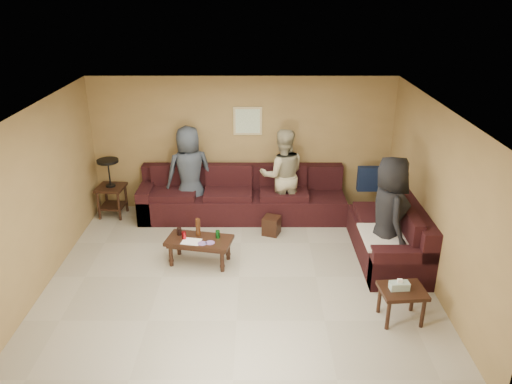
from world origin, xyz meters
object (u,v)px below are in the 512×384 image
(person_left, at_px, (190,173))
(person_middle, at_px, (282,175))
(sectional_sofa, at_px, (289,213))
(end_table_left, at_px, (111,187))
(person_right, at_px, (388,215))
(coffee_table, at_px, (199,242))
(side_table_right, at_px, (402,293))
(waste_bin, at_px, (271,226))

(person_left, distance_m, person_middle, 1.66)
(sectional_sofa, height_order, end_table_left, end_table_left)
(sectional_sofa, bearing_deg, person_right, -42.49)
(coffee_table, relative_size, person_middle, 0.63)
(end_table_left, bearing_deg, person_middle, -2.22)
(side_table_right, height_order, person_middle, person_middle)
(side_table_right, relative_size, waste_bin, 1.89)
(person_left, height_order, person_right, person_right)
(person_left, bearing_deg, side_table_right, 115.24)
(sectional_sofa, xyz_separation_m, coffee_table, (-1.43, -1.10, 0.03))
(sectional_sofa, bearing_deg, person_middle, 101.42)
(end_table_left, relative_size, person_left, 0.64)
(sectional_sofa, bearing_deg, coffee_table, -142.45)
(person_left, bearing_deg, end_table_left, -20.60)
(coffee_table, relative_size, end_table_left, 0.97)
(end_table_left, bearing_deg, sectional_sofa, -10.39)
(coffee_table, distance_m, waste_bin, 1.49)
(end_table_left, relative_size, waste_bin, 3.41)
(sectional_sofa, distance_m, end_table_left, 3.27)
(person_left, height_order, person_middle, person_left)
(person_right, bearing_deg, person_middle, 36.39)
(sectional_sofa, distance_m, coffee_table, 1.81)
(person_right, bearing_deg, end_table_left, 64.15)
(person_left, bearing_deg, sectional_sofa, 143.04)
(coffee_table, bearing_deg, side_table_right, -27.61)
(person_middle, bearing_deg, side_table_right, 109.83)
(end_table_left, distance_m, person_middle, 3.13)
(waste_bin, height_order, person_middle, person_middle)
(coffee_table, height_order, person_middle, person_middle)
(coffee_table, height_order, side_table_right, coffee_table)
(sectional_sofa, xyz_separation_m, waste_bin, (-0.30, -0.16, -0.17))
(end_table_left, bearing_deg, person_right, -21.90)
(sectional_sofa, height_order, side_table_right, sectional_sofa)
(sectional_sofa, height_order, waste_bin, sectional_sofa)
(sectional_sofa, xyz_separation_m, person_middle, (-0.09, 0.47, 0.52))
(person_middle, bearing_deg, person_left, -7.89)
(sectional_sofa, relative_size, coffee_table, 4.38)
(waste_bin, bearing_deg, person_middle, 71.97)
(sectional_sofa, xyz_separation_m, end_table_left, (-3.21, 0.59, 0.25))
(waste_bin, bearing_deg, sectional_sofa, 28.17)
(end_table_left, bearing_deg, side_table_right, -34.69)
(end_table_left, distance_m, person_left, 1.48)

